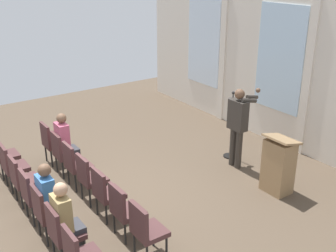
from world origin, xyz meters
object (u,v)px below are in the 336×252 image
(chair_r1_c3, at_px, (33,193))
(mic_stand, at_px, (230,143))
(chair_r0_c5, at_px, (124,208))
(chair_r1_c5, at_px, (62,231))
(lectern, at_px, (278,165))
(speaker, at_px, (238,122))
(audience_r1_c5, at_px, (66,218))
(chair_r0_c6, at_px, (145,228))
(audience_r1_c4, at_px, (50,198))
(chair_r0_c2, at_px, (75,163))
(chair_r0_c4, at_px, (105,191))
(audience_r0_c1, at_px, (65,141))
(chair_r0_c0, at_px, (51,141))
(chair_r1_c0, at_px, (2,152))
(chair_r0_c1, at_px, (62,151))
(chair_r1_c2, at_px, (21,177))
(chair_r1_c1, at_px, (11,164))
(chair_r0_c3, at_px, (89,176))
(chair_r1_c4, at_px, (46,210))

(chair_r1_c3, bearing_deg, mic_stand, 89.12)
(chair_r0_c5, relative_size, chair_r1_c5, 1.00)
(lectern, bearing_deg, speaker, 175.14)
(mic_stand, xyz_separation_m, audience_r1_c5, (1.21, -4.35, 0.39))
(chair_r0_c6, distance_m, audience_r1_c4, 1.60)
(mic_stand, height_order, chair_r1_c5, mic_stand)
(chair_r0_c5, relative_size, audience_r1_c4, 0.71)
(chair_r0_c2, relative_size, chair_r0_c4, 1.00)
(audience_r0_c1, distance_m, chair_r1_c3, 1.70)
(chair_r0_c0, distance_m, chair_r1_c0, 1.02)
(chair_r0_c0, distance_m, chair_r0_c6, 3.85)
(speaker, xyz_separation_m, chair_r0_c6, (1.46, -3.21, -0.48))
(chair_r0_c1, height_order, audience_r1_c4, audience_r1_c4)
(chair_r0_c0, relative_size, chair_r1_c3, 1.00)
(lectern, relative_size, chair_r1_c5, 1.23)
(lectern, bearing_deg, audience_r1_c5, -95.98)
(mic_stand, height_order, audience_r1_c4, mic_stand)
(chair_r1_c2, bearing_deg, chair_r0_c6, 21.77)
(chair_r0_c4, bearing_deg, chair_r1_c3, -122.05)
(speaker, bearing_deg, chair_r0_c5, -75.68)
(chair_r1_c3, bearing_deg, audience_r1_c4, 7.22)
(chair_r0_c6, distance_m, chair_r1_c1, 3.36)
(audience_r0_c1, xyz_separation_m, chair_r0_c5, (2.56, -0.08, -0.21))
(chair_r1_c5, bearing_deg, chair_r0_c3, 141.39)
(chair_r1_c4, bearing_deg, chair_r1_c2, 180.00)
(chair_r1_c0, bearing_deg, chair_r0_c1, 57.95)
(audience_r0_c1, bearing_deg, mic_stand, 67.90)
(chair_r1_c5, bearing_deg, chair_r0_c6, 57.95)
(lectern, xyz_separation_m, chair_r1_c4, (-1.06, -4.12, -0.02))
(chair_r0_c3, height_order, chair_r1_c2, same)
(chair_r0_c0, xyz_separation_m, chair_r1_c1, (0.64, -1.02, 0.00))
(lectern, xyz_separation_m, audience_r1_c5, (-0.42, -4.04, 0.17))
(chair_r1_c0, distance_m, chair_r1_c5, 3.21)
(chair_r0_c4, relative_size, chair_r1_c1, 1.00)
(speaker, relative_size, chair_r1_c2, 1.85)
(chair_r1_c2, bearing_deg, mic_stand, 80.90)
(chair_r0_c5, height_order, chair_r1_c2, same)
(chair_r1_c2, bearing_deg, speaker, 75.37)
(audience_r0_c1, xyz_separation_m, chair_r0_c4, (1.92, -0.08, -0.21))
(chair_r0_c0, height_order, chair_r0_c4, same)
(chair_r0_c2, xyz_separation_m, chair_r0_c6, (2.56, 0.00, 0.00))
(chair_r0_c0, bearing_deg, mic_stand, 59.68)
(speaker, height_order, chair_r0_c2, speaker)
(chair_r0_c1, bearing_deg, speaker, 61.44)
(chair_r0_c6, relative_size, chair_r1_c3, 1.00)
(mic_stand, height_order, chair_r0_c4, mic_stand)
(audience_r1_c5, bearing_deg, speaker, 101.17)
(audience_r1_c4, bearing_deg, audience_r0_c1, 151.99)
(chair_r1_c4, distance_m, chair_r1_c5, 0.64)
(mic_stand, xyz_separation_m, chair_r0_c2, (-0.71, -3.41, 0.20))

